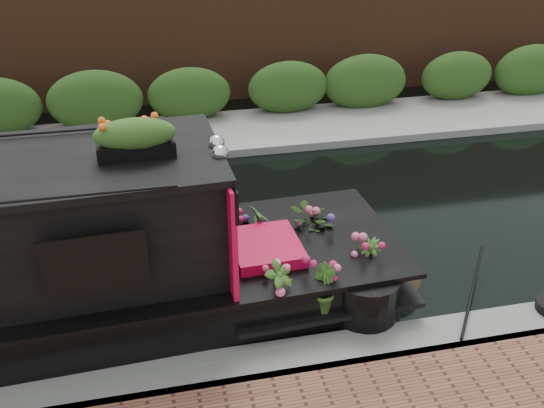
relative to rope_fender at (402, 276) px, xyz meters
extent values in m
plane|color=black|center=(-2.25, 2.01, -0.20)|extent=(80.00, 80.00, 0.00)
cube|color=slate|center=(-2.25, -1.29, -0.20)|extent=(40.00, 0.60, 0.50)
cube|color=gray|center=(-2.25, 6.21, -0.20)|extent=(40.00, 2.40, 0.34)
cube|color=#274A18|center=(-2.25, 7.11, -0.20)|extent=(40.00, 1.10, 2.80)
cube|color=#54301C|center=(-2.25, 9.21, -0.20)|extent=(40.00, 1.00, 8.00)
cube|color=#C30731|center=(-2.56, 0.00, 1.36)|extent=(0.15, 1.92, 1.48)
cube|color=black|center=(-4.02, -0.98, 1.45)|extent=(0.99, 0.07, 0.60)
cube|color=#C30731|center=(-1.99, 0.00, 0.57)|extent=(0.92, 1.02, 0.55)
sphere|color=silver|center=(-2.55, -0.15, 2.23)|extent=(0.20, 0.20, 0.20)
sphere|color=silver|center=(-2.55, 0.15, 2.23)|extent=(0.20, 0.20, 0.20)
cube|color=black|center=(-3.48, 0.00, 2.28)|extent=(0.89, 0.29, 0.18)
ellipsoid|color=orange|center=(-3.48, 0.00, 2.51)|extent=(0.97, 0.28, 0.26)
imported|color=#325B1E|center=(-1.99, -0.80, 0.67)|extent=(0.48, 0.43, 0.75)
imported|color=#325B1E|center=(-1.44, -0.82, 0.60)|extent=(0.31, 0.37, 0.61)
imported|color=#325B1E|center=(-1.17, 0.55, 0.63)|extent=(0.78, 0.75, 0.67)
imported|color=#325B1E|center=(-0.67, -0.32, 0.59)|extent=(0.46, 0.46, 0.59)
imported|color=#325B1E|center=(-1.96, 0.70, 0.67)|extent=(0.32, 0.43, 0.74)
cylinder|color=brown|center=(0.00, 0.00, 0.00)|extent=(0.40, 0.41, 0.40)
camera|label=1|loc=(-3.34, -6.53, 5.06)|focal=40.00mm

